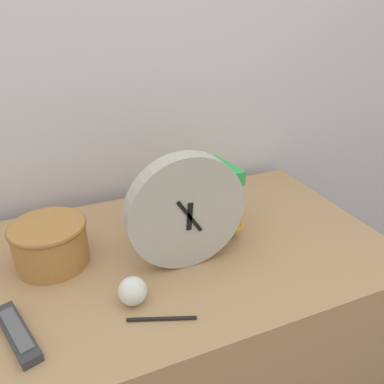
# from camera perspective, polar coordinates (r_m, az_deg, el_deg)

# --- Properties ---
(wall_back) EXTENTS (6.00, 0.04, 2.40)m
(wall_back) POSITION_cam_1_polar(r_m,az_deg,el_deg) (1.24, -14.45, 18.20)
(wall_back) COLOR silver
(wall_back) RESTS_ON ground_plane
(desk) EXTENTS (1.35, 0.69, 0.77)m
(desk) POSITION_cam_1_polar(r_m,az_deg,el_deg) (1.28, -6.56, -23.61)
(desk) COLOR tan
(desk) RESTS_ON ground_plane
(desk_clock) EXTENTS (0.30, 0.05, 0.30)m
(desk_clock) POSITION_cam_1_polar(r_m,az_deg,el_deg) (0.91, -0.90, -3.09)
(desk_clock) COLOR #B7B2A8
(desk_clock) RESTS_ON desk
(book_stack) EXTENTS (0.25, 0.19, 0.20)m
(book_stack) POSITION_cam_1_polar(r_m,az_deg,el_deg) (1.05, 0.87, -1.40)
(book_stack) COLOR #7A3899
(book_stack) RESTS_ON desk
(basket) EXTENTS (0.19, 0.19, 0.12)m
(basket) POSITION_cam_1_polar(r_m,az_deg,el_deg) (1.02, -20.80, -7.17)
(basket) COLOR #B27A3D
(basket) RESTS_ON desk
(tv_remote) EXTENTS (0.09, 0.18, 0.02)m
(tv_remote) POSITION_cam_1_polar(r_m,az_deg,el_deg) (0.88, -25.09, -18.85)
(tv_remote) COLOR #333338
(tv_remote) RESTS_ON desk
(crumpled_paper_ball) EXTENTS (0.06, 0.06, 0.06)m
(crumpled_paper_ball) POSITION_cam_1_polar(r_m,az_deg,el_deg) (0.87, -9.04, -14.68)
(crumpled_paper_ball) COLOR white
(crumpled_paper_ball) RESTS_ON desk
(pen) EXTENTS (0.14, 0.06, 0.01)m
(pen) POSITION_cam_1_polar(r_m,az_deg,el_deg) (0.84, -4.65, -18.68)
(pen) COLOR black
(pen) RESTS_ON desk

